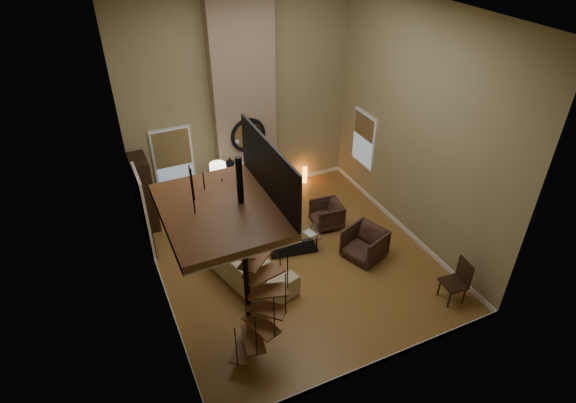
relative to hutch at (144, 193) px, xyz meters
name	(u,v)px	position (x,y,z in m)	size (l,w,h in m)	color
ground	(295,260)	(2.80, -2.84, -0.95)	(6.00, 6.50, 0.01)	#AD7A37
back_wall	(241,100)	(2.80, 0.41, 1.80)	(6.00, 0.02, 5.50)	#9A8D63
front_wall	(390,251)	(2.80, -6.09, 1.80)	(6.00, 0.02, 5.50)	#9A8D63
left_wall	(145,189)	(-0.20, -2.84, 1.80)	(0.02, 6.50, 5.50)	#9A8D63
right_wall	(418,129)	(5.80, -2.84, 1.80)	(0.02, 6.50, 5.50)	#9A8D63
ceiling	(298,12)	(2.80, -2.84, 4.54)	(6.00, 6.50, 0.01)	silver
baseboard_back	(246,190)	(2.80, 0.40, -0.89)	(6.00, 0.02, 0.12)	white
baseboard_front	(372,365)	(2.80, -6.08, -0.89)	(6.00, 0.02, 0.12)	white
baseboard_left	(167,297)	(-0.19, -2.84, -0.89)	(0.02, 6.50, 0.12)	white
baseboard_right	(401,226)	(5.79, -2.84, -0.89)	(0.02, 6.50, 0.12)	white
chimney_breast	(244,103)	(2.80, 0.22, 1.80)	(1.60, 0.38, 5.50)	#987D63
hearth	(255,203)	(2.80, -0.27, -0.93)	(1.50, 0.60, 0.04)	black
firebox	(250,182)	(2.80, 0.02, -0.40)	(0.95, 0.02, 0.72)	black
mantel	(250,164)	(2.80, -0.06, 0.20)	(1.70, 0.18, 0.06)	white
mirror_frame	(248,135)	(2.80, 0.00, 1.00)	(0.94, 0.94, 0.10)	black
mirror_disc	(248,135)	(2.80, 0.01, 1.00)	(0.80, 0.80, 0.01)	white
vase_left	(230,162)	(2.25, -0.02, 0.35)	(0.24, 0.24, 0.25)	black
vase_right	(271,154)	(3.40, -0.02, 0.33)	(0.20, 0.20, 0.21)	#1A5B59
window_back	(173,155)	(0.90, 0.39, 0.67)	(1.02, 0.06, 1.52)	white
window_right	(364,138)	(5.77, -0.84, 0.68)	(0.06, 1.02, 1.52)	white
entry_door	(145,213)	(-0.15, -1.04, 0.10)	(0.10, 1.05, 2.16)	white
loft	(226,206)	(0.76, -4.64, 2.29)	(1.70, 2.20, 1.09)	brown
spiral_stair	(247,272)	(1.02, -4.63, 0.83)	(1.47, 1.47, 4.06)	black
hutch	(144,193)	(0.00, 0.00, 0.00)	(0.41, 0.87, 1.94)	black
sofa	(244,261)	(1.56, -2.80, -0.55)	(2.58, 1.01, 0.75)	#C3AF87
armchair_near	(329,214)	(4.16, -1.97, -0.60)	(0.71, 0.73, 0.66)	#40251D
armchair_far	(367,242)	(4.40, -3.34, -0.60)	(0.83, 0.86, 0.78)	#40251D
coffee_table	(293,240)	(2.91, -2.46, -0.67)	(1.34, 0.83, 0.46)	silver
bowl	(292,232)	(2.91, -2.41, -0.45)	(0.41, 0.41, 0.10)	gold
book	(309,234)	(3.26, -2.61, -0.49)	(0.21, 0.28, 0.03)	gray
floor_lamp	(218,174)	(1.75, -0.67, 0.46)	(0.39, 0.39, 1.71)	black
accent_lamp	(305,175)	(4.54, 0.19, -0.70)	(0.14, 0.14, 0.48)	orange
side_chair	(458,279)	(5.33, -5.33, -0.42)	(0.51, 0.51, 0.99)	black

